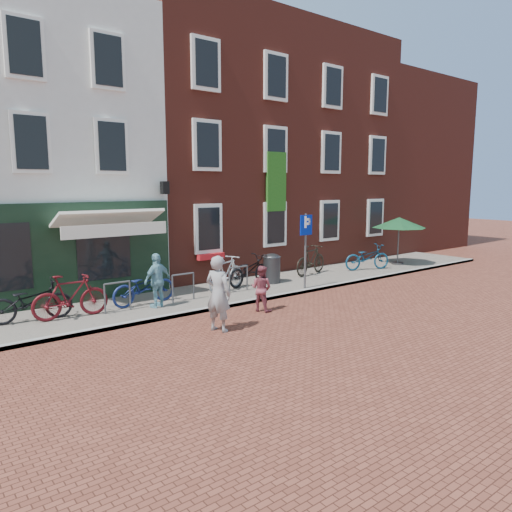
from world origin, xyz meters
TOP-DOWN VIEW (x-y plane):
  - ground at (0.00, 0.00)m, footprint 80.00×80.00m
  - sidewalk at (1.00, 1.50)m, footprint 24.00×3.00m
  - building_stucco at (-5.00, 7.00)m, footprint 8.00×8.00m
  - building_brick_mid at (2.00, 7.00)m, footprint 6.00×8.00m
  - building_brick_right at (8.00, 7.00)m, footprint 6.00×8.00m
  - filler_right at (14.50, 7.00)m, footprint 7.00×8.00m
  - litter_bin at (2.24, 1.62)m, footprint 0.59×0.59m
  - parking_sign at (2.52, 0.24)m, footprint 0.50×0.08m
  - parasol at (9.02, 1.30)m, footprint 2.26×2.26m
  - woman at (-2.12, -1.61)m, footprint 0.66×0.79m
  - boy at (-0.16, -0.81)m, footprint 0.70×0.77m
  - cafe_person at (-2.41, 1.00)m, footprint 0.96×0.58m
  - bicycle_0 at (-5.56, 1.67)m, footprint 2.02×0.91m
  - bicycle_1 at (-4.68, 1.35)m, footprint 1.92×0.63m
  - bicycle_2 at (-2.59, 1.52)m, footprint 2.01×0.85m
  - bicycle_3 at (0.26, 1.55)m, footprint 1.96×1.21m
  - bicycle_4 at (1.36, 1.78)m, footprint 2.06×1.07m
  - bicycle_5 at (4.37, 1.86)m, footprint 1.97×0.95m
  - bicycle_6 at (6.90, 1.23)m, footprint 2.07×1.30m

SIDE VIEW (x-z plane):
  - ground at x=0.00m, z-range 0.00..0.00m
  - sidewalk at x=1.00m, z-range 0.00..0.10m
  - bicycle_0 at x=-5.56m, z-range 0.10..1.13m
  - bicycle_2 at x=-2.59m, z-range 0.10..1.13m
  - bicycle_4 at x=1.36m, z-range 0.10..1.13m
  - bicycle_6 at x=6.90m, z-range 0.10..1.13m
  - boy at x=-0.16m, z-range 0.00..1.28m
  - litter_bin at x=2.24m, z-range 0.12..1.21m
  - bicycle_1 at x=-4.68m, z-range 0.10..1.24m
  - bicycle_3 at x=0.26m, z-range 0.10..1.24m
  - bicycle_5 at x=4.37m, z-range 0.10..1.24m
  - cafe_person at x=-2.41m, z-range 0.10..1.63m
  - woman at x=-2.12m, z-range 0.00..1.84m
  - parking_sign at x=2.52m, z-range 0.55..3.02m
  - parasol at x=9.02m, z-range 0.92..3.04m
  - building_stucco at x=-5.00m, z-range 0.00..9.00m
  - filler_right at x=14.50m, z-range 0.00..9.00m
  - building_brick_mid at x=2.00m, z-range 0.00..10.00m
  - building_brick_right at x=8.00m, z-range 0.00..10.00m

